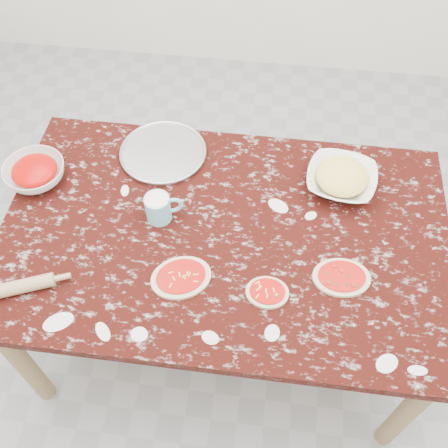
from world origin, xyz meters
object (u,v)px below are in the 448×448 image
cheese_bowl (341,180)px  sauce_bowl (35,173)px  rolling_pin (18,287)px  pizza_tray (163,153)px  flour_mug (159,208)px  worktable (224,245)px

cheese_bowl → sauce_bowl: bearing=-174.2°
sauce_bowl → rolling_pin: sauce_bowl is taller
pizza_tray → sauce_bowl: size_ratio=1.47×
flour_mug → rolling_pin: bearing=-138.1°
pizza_tray → flour_mug: size_ratio=2.55×
sauce_bowl → worktable: bearing=-11.9°
flour_mug → worktable: bearing=-9.2°
worktable → rolling_pin: size_ratio=6.87×
cheese_bowl → flour_mug: size_ratio=1.96×
worktable → rolling_pin: bearing=-153.4°
worktable → cheese_bowl: (0.41, 0.27, 0.11)m
pizza_tray → flour_mug: flour_mug is taller
pizza_tray → rolling_pin: rolling_pin is taller
sauce_bowl → rolling_pin: (0.11, -0.47, -0.01)m
worktable → flour_mug: flour_mug is taller
flour_mug → rolling_pin: size_ratio=0.57×
pizza_tray → cheese_bowl: bearing=-6.1°
cheese_bowl → flour_mug: flour_mug is taller
flour_mug → rolling_pin: (-0.40, -0.36, -0.03)m
sauce_bowl → cheese_bowl: (1.15, 0.12, -0.00)m
worktable → pizza_tray: (-0.29, 0.35, 0.09)m
sauce_bowl → flour_mug: (0.50, -0.12, 0.02)m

